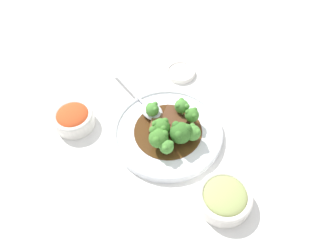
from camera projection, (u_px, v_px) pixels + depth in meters
The scene contains 17 objects.
ground_plane at pixel (168, 134), 0.78m from camera, with size 4.00×4.00×0.00m, color white.
main_plate at pixel (168, 132), 0.77m from camera, with size 0.26×0.26×0.02m.
beef_strip_0 at pixel (171, 117), 0.78m from camera, with size 0.06×0.07×0.01m.
beef_strip_1 at pixel (178, 126), 0.76m from camera, with size 0.03×0.05×0.01m.
beef_strip_2 at pixel (156, 123), 0.77m from camera, with size 0.06×0.06×0.01m.
broccoli_floret_0 at pixel (159, 138), 0.71m from camera, with size 0.04×0.04×0.05m.
broccoli_floret_1 at pixel (192, 115), 0.75m from camera, with size 0.03×0.03×0.04m.
broccoli_floret_2 at pixel (182, 106), 0.77m from camera, with size 0.03×0.03×0.05m.
broccoli_floret_3 at pixel (181, 133), 0.72m from camera, with size 0.05×0.05×0.05m.
broccoli_floret_4 at pixel (161, 127), 0.73m from camera, with size 0.04×0.04×0.05m.
broccoli_floret_5 at pixel (193, 133), 0.73m from camera, with size 0.04×0.04×0.04m.
broccoli_floret_6 at pixel (167, 146), 0.71m from camera, with size 0.03×0.03×0.04m.
broccoli_floret_7 at pixel (153, 109), 0.77m from camera, with size 0.03×0.03×0.04m.
serving_spoon at pixel (148, 107), 0.80m from camera, with size 0.22×0.05×0.01m.
side_bowl_kimchi at pixel (74, 118), 0.78m from camera, with size 0.10×0.10×0.05m.
side_bowl_appetizer at pixel (225, 198), 0.66m from camera, with size 0.11×0.11×0.04m.
sauce_dish at pixel (181, 72), 0.89m from camera, with size 0.08×0.08×0.01m.
Camera 1 is at (-0.33, 0.30, 0.64)m, focal length 35.00 mm.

